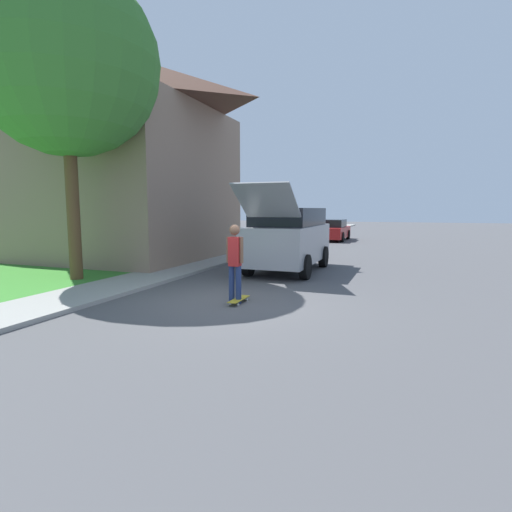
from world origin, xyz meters
name	(u,v)px	position (x,y,z in m)	size (l,w,h in m)	color
ground_plane	(231,302)	(0.00, 0.00, 0.00)	(120.00, 120.00, 0.00)	#49494C
lawn	(122,257)	(-8.00, 6.00, 0.04)	(10.00, 80.00, 0.08)	#387F2D
sidewalk	(211,261)	(-3.60, 6.00, 0.05)	(1.80, 80.00, 0.10)	gray
house	(113,152)	(-8.24, 6.02, 4.57)	(9.52, 8.20, 8.63)	#89705B
lawn_tree_near	(65,62)	(-5.34, 0.78, 6.18)	(5.19, 5.19, 8.71)	brown
suv_parked	(289,237)	(-0.05, 4.93, 1.17)	(2.11, 5.23, 2.85)	gray
car_down_street	(332,230)	(-1.03, 19.01, 0.69)	(1.95, 4.59, 1.42)	maroon
skateboarder	(235,259)	(0.13, -0.05, 1.00)	(0.41, 0.24, 1.79)	navy
skateboard	(239,299)	(0.21, -0.01, 0.08)	(0.23, 0.84, 0.10)	#A89323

